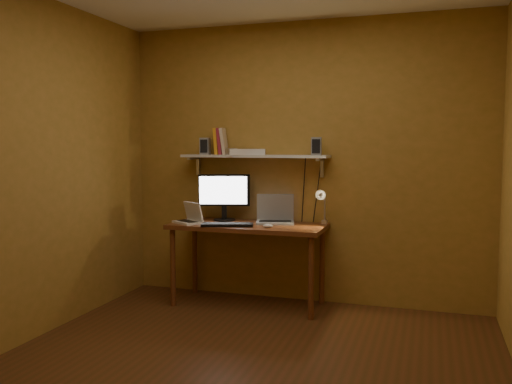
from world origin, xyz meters
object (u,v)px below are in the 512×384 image
(monitor, at_px, (224,195))
(netbook, at_px, (190,217))
(desk, at_px, (248,233))
(shelf_camera, at_px, (232,151))
(laptop, at_px, (275,215))
(keyboard, at_px, (227,225))
(mouse, at_px, (268,226))
(speaker_right, at_px, (316,146))
(wall_shelf, at_px, (254,157))
(desk_lamp, at_px, (323,202))
(speaker_left, at_px, (205,146))
(router, at_px, (248,152))

(monitor, bearing_deg, netbook, -150.02)
(desk, xyz_separation_m, shelf_camera, (-0.21, 0.14, 0.74))
(laptop, distance_m, keyboard, 0.48)
(mouse, relative_size, speaker_right, 0.57)
(wall_shelf, relative_size, desk_lamp, 3.73)
(desk_lamp, distance_m, speaker_left, 1.26)
(laptop, relative_size, mouse, 4.30)
(laptop, height_order, mouse, laptop)
(laptop, xyz_separation_m, router, (-0.28, 0.03, 0.58))
(router, bearing_deg, keyboard, -100.98)
(monitor, xyz_separation_m, laptop, (0.50, 0.01, -0.18))
(speaker_right, relative_size, router, 0.49)
(netbook, distance_m, speaker_right, 1.32)
(monitor, distance_m, speaker_right, 0.99)
(mouse, distance_m, speaker_right, 0.84)
(mouse, bearing_deg, netbook, 178.12)
(laptop, bearing_deg, monitor, 166.01)
(desk_lamp, bearing_deg, keyboard, -159.22)
(monitor, xyz_separation_m, speaker_left, (-0.21, 0.05, 0.46))
(wall_shelf, distance_m, keyboard, 0.71)
(mouse, distance_m, desk_lamp, 0.54)
(monitor, distance_m, netbook, 0.40)
(monitor, relative_size, netbook, 1.51)
(monitor, relative_size, keyboard, 1.04)
(monitor, distance_m, speaker_left, 0.51)
(monitor, relative_size, laptop, 1.19)
(mouse, distance_m, shelf_camera, 0.84)
(keyboard, xyz_separation_m, speaker_right, (0.72, 0.35, 0.69))
(laptop, bearing_deg, wall_shelf, 155.27)
(speaker_left, distance_m, shelf_camera, 0.30)
(laptop, relative_size, router, 1.22)
(wall_shelf, distance_m, laptop, 0.58)
(speaker_left, relative_size, shelf_camera, 1.53)
(desk, relative_size, desk_lamp, 3.73)
(speaker_left, distance_m, router, 0.44)
(monitor, distance_m, laptop, 0.53)
(desk, xyz_separation_m, speaker_left, (-0.50, 0.19, 0.79))
(desk_lamp, bearing_deg, netbook, -168.77)
(desk, distance_m, laptop, 0.31)
(monitor, relative_size, speaker_right, 2.95)
(wall_shelf, relative_size, shelf_camera, 13.38)
(wall_shelf, relative_size, speaker_right, 8.73)
(wall_shelf, distance_m, speaker_right, 0.60)
(shelf_camera, bearing_deg, desk_lamp, -0.98)
(desk, height_order, monitor, monitor)
(shelf_camera, relative_size, router, 0.32)
(netbook, relative_size, router, 0.96)
(laptop, bearing_deg, speaker_right, -13.08)
(desk_lamp, height_order, speaker_left, speaker_left)
(desk_lamp, xyz_separation_m, shelf_camera, (-0.87, 0.01, 0.45))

